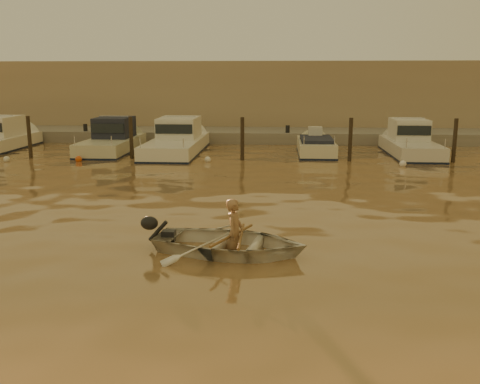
# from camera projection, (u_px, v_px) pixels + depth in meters

# --- Properties ---
(ground_plane) EXTENTS (160.00, 160.00, 0.00)m
(ground_plane) POSITION_uv_depth(u_px,v_px,m) (208.00, 257.00, 11.75)
(ground_plane) COLOR brown
(ground_plane) RESTS_ON ground
(dinghy) EXTENTS (3.86, 3.08, 0.71)m
(dinghy) POSITION_uv_depth(u_px,v_px,m) (230.00, 243.00, 11.93)
(dinghy) COLOR silver
(dinghy) RESTS_ON ground_plane
(person) EXTENTS (0.47, 0.63, 1.55)m
(person) POSITION_uv_depth(u_px,v_px,m) (234.00, 233.00, 11.85)
(person) COLOR #976F4B
(person) RESTS_ON dinghy
(outboard_motor) EXTENTS (0.96, 0.56, 0.70)m
(outboard_motor) POSITION_uv_depth(u_px,v_px,m) (168.00, 236.00, 12.30)
(outboard_motor) COLOR black
(outboard_motor) RESTS_ON dinghy
(oar_port) EXTENTS (0.10, 2.10, 0.13)m
(oar_port) POSITION_uv_depth(u_px,v_px,m) (241.00, 236.00, 11.82)
(oar_port) COLOR brown
(oar_port) RESTS_ON dinghy
(oar_starboard) EXTENTS (0.81, 1.98, 0.13)m
(oar_starboard) POSITION_uv_depth(u_px,v_px,m) (232.00, 235.00, 11.88)
(oar_starboard) COLOR brown
(oar_starboard) RESTS_ON dinghy
(moored_boat_1) EXTENTS (2.21, 6.58, 1.75)m
(moored_boat_1) POSITION_uv_depth(u_px,v_px,m) (112.00, 140.00, 27.72)
(moored_boat_1) COLOR beige
(moored_boat_1) RESTS_ON ground_plane
(moored_boat_2) EXTENTS (2.46, 8.17, 1.75)m
(moored_boat_2) POSITION_uv_depth(u_px,v_px,m) (177.00, 140.00, 27.47)
(moored_boat_2) COLOR white
(moored_boat_2) RESTS_ON ground_plane
(moored_boat_3) EXTENTS (1.76, 5.21, 0.95)m
(moored_boat_3) POSITION_uv_depth(u_px,v_px,m) (316.00, 150.00, 27.05)
(moored_boat_3) COLOR beige
(moored_boat_3) RESTS_ON ground_plane
(moored_boat_4) EXTENTS (2.11, 6.56, 1.75)m
(moored_boat_4) POSITION_uv_depth(u_px,v_px,m) (411.00, 143.00, 26.63)
(moored_boat_4) COLOR silver
(moored_boat_4) RESTS_ON ground_plane
(piling_0) EXTENTS (0.18, 0.18, 2.20)m
(piling_0) POSITION_uv_depth(u_px,v_px,m) (30.00, 139.00, 25.75)
(piling_0) COLOR #2D2319
(piling_0) RESTS_ON ground_plane
(piling_1) EXTENTS (0.18, 0.18, 2.20)m
(piling_1) POSITION_uv_depth(u_px,v_px,m) (131.00, 140.00, 25.40)
(piling_1) COLOR #2D2319
(piling_1) RESTS_ON ground_plane
(piling_2) EXTENTS (0.18, 0.18, 2.20)m
(piling_2) POSITION_uv_depth(u_px,v_px,m) (242.00, 141.00, 25.02)
(piling_2) COLOR #2D2319
(piling_2) RESTS_ON ground_plane
(piling_3) EXTENTS (0.18, 0.18, 2.20)m
(piling_3) POSITION_uv_depth(u_px,v_px,m) (350.00, 142.00, 24.66)
(piling_3) COLOR #2D2319
(piling_3) RESTS_ON ground_plane
(piling_4) EXTENTS (0.18, 0.18, 2.20)m
(piling_4) POSITION_uv_depth(u_px,v_px,m) (455.00, 143.00, 24.32)
(piling_4) COLOR #2D2319
(piling_4) RESTS_ON ground_plane
(fender_a) EXTENTS (0.30, 0.30, 0.30)m
(fender_a) POSITION_uv_depth(u_px,v_px,m) (7.00, 159.00, 24.70)
(fender_a) COLOR silver
(fender_a) RESTS_ON ground_plane
(fender_b) EXTENTS (0.30, 0.30, 0.30)m
(fender_b) POSITION_uv_depth(u_px,v_px,m) (79.00, 159.00, 24.78)
(fender_b) COLOR #D14F18
(fender_b) RESTS_ON ground_plane
(fender_c) EXTENTS (0.30, 0.30, 0.30)m
(fender_c) POSITION_uv_depth(u_px,v_px,m) (208.00, 160.00, 24.59)
(fender_c) COLOR silver
(fender_c) RESTS_ON ground_plane
(fender_d) EXTENTS (0.30, 0.30, 0.30)m
(fender_d) POSITION_uv_depth(u_px,v_px,m) (320.00, 158.00, 25.21)
(fender_d) COLOR #CB5017
(fender_d) RESTS_ON ground_plane
(fender_e) EXTENTS (0.30, 0.30, 0.30)m
(fender_e) POSITION_uv_depth(u_px,v_px,m) (403.00, 164.00, 23.46)
(fender_e) COLOR white
(fender_e) RESTS_ON ground_plane
(quay) EXTENTS (52.00, 4.00, 1.00)m
(quay) POSITION_uv_depth(u_px,v_px,m) (254.00, 138.00, 32.67)
(quay) COLOR gray
(quay) RESTS_ON ground_plane
(waterfront_building) EXTENTS (46.00, 7.00, 4.80)m
(waterfront_building) POSITION_uv_depth(u_px,v_px,m) (258.00, 97.00, 37.54)
(waterfront_building) COLOR #9E8466
(waterfront_building) RESTS_ON quay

